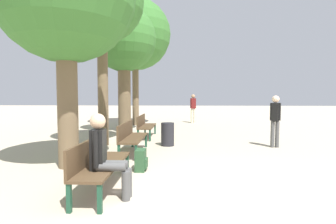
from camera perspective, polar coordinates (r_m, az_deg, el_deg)
ground_plane at (r=4.04m, az=9.84°, el=-19.10°), size 80.00×80.00×0.00m
bench_row_0 at (r=4.53m, az=-14.98°, el=-10.13°), size 0.50×1.85×0.84m
bench_row_1 at (r=7.19m, az=-8.15°, el=-5.04°), size 0.50×1.85×0.84m
bench_row_2 at (r=9.91m, az=-5.08°, el=-2.69°), size 0.50×1.85×0.84m
tree_row_1 at (r=8.95m, az=-14.25°, el=22.27°), size 2.61×2.61×5.81m
tree_row_2 at (r=11.71m, az=-9.58°, el=14.94°), size 2.77×2.77×5.38m
tree_row_3 at (r=14.57m, az=-7.17°, el=16.31°), size 3.77×3.77×6.71m
person_seated at (r=4.10m, az=-13.38°, el=-8.82°), size 0.61×0.35×1.29m
backpack at (r=5.56m, az=-5.90°, el=-10.37°), size 0.24×0.37×0.44m
pedestrian_near at (r=15.25m, az=5.49°, el=1.20°), size 0.34×0.23×1.67m
pedestrian_mid at (r=8.52m, az=22.31°, el=-1.18°), size 0.32×0.28×1.57m
trash_bin at (r=8.20m, az=-0.09°, el=-4.87°), size 0.41×0.41×0.72m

